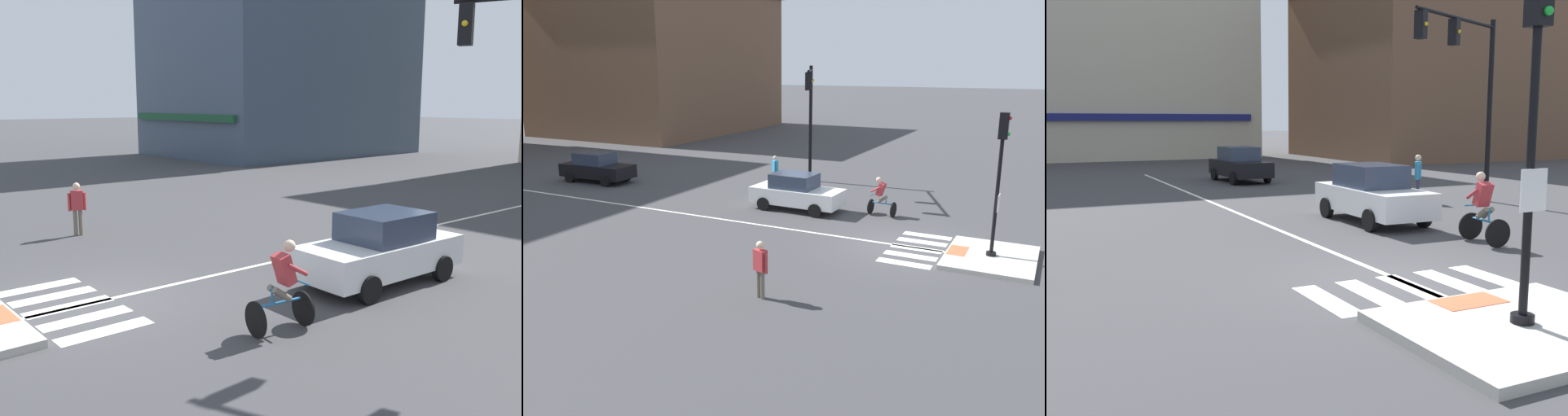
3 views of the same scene
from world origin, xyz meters
The scene contains 11 objects.
ground_plane centered at (0.00, 0.00, 0.00)m, with size 300.00×300.00×0.00m, color #3D3D3F.
crosswalk_stripe_a centered at (-1.69, -0.45, 0.00)m, with size 0.44×1.80×0.01m, color silver.
crosswalk_stripe_b centered at (-0.84, -0.45, 0.00)m, with size 0.44×1.80×0.01m, color silver.
crosswalk_stripe_c centered at (0.00, -0.45, 0.00)m, with size 0.44×1.80×0.01m, color silver.
crosswalk_stripe_d centered at (0.84, -0.45, 0.00)m, with size 0.44×1.80×0.01m, color silver.
crosswalk_stripe_e centered at (1.69, -0.45, 0.00)m, with size 0.44×1.80×0.01m, color silver.
lane_centre_line centered at (0.08, 10.00, 0.00)m, with size 0.14×28.00×0.01m, color silver.
building_far_block centered at (-25.47, 28.08, 10.53)m, with size 14.47×19.51×21.03m.
car_white_eastbound_mid centered at (2.98, 5.73, 0.81)m, with size 1.91×4.14×1.64m.
cyclist centered at (3.73, 2.05, 0.87)m, with size 0.77×1.16×1.68m.
pedestrian_at_curb_left centered at (-6.22, 2.39, 0.98)m, with size 0.32×0.53×1.67m.
Camera 1 is at (11.24, -4.75, 4.08)m, focal length 40.43 mm.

